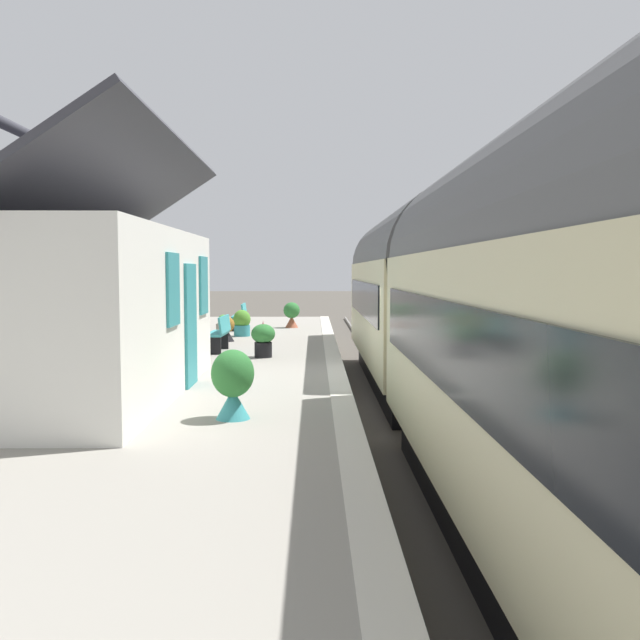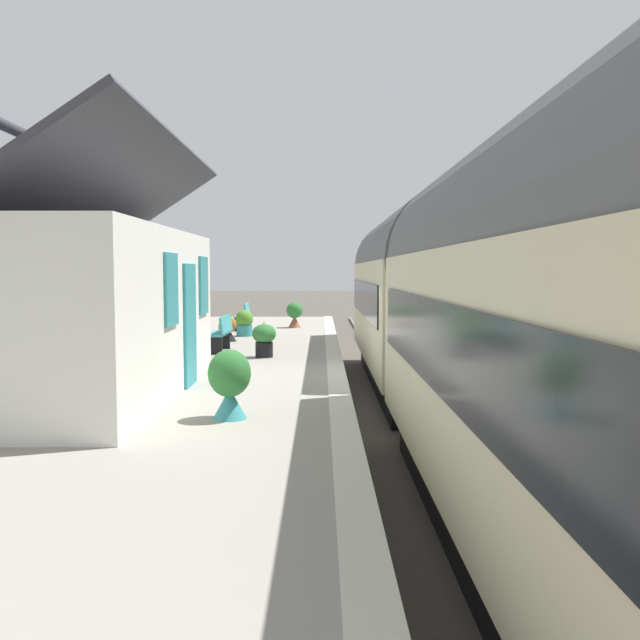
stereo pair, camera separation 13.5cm
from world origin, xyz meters
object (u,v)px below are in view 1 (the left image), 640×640
object	(u,v)px
planter_by_door	(292,314)
planter_edge_near	(233,382)
tree_distant	(32,229)
planter_corner_building	(263,338)
planter_bench_right	(223,325)
bench_near_building	(220,332)
planter_under_sign	(242,323)
planter_edge_far	(227,329)
station_building	(55,305)
train	(465,306)
bench_platform_end	(241,316)

from	to	relation	value
planter_by_door	planter_edge_near	size ratio (longest dim) A/B	0.95
tree_distant	planter_corner_building	bearing A→B (deg)	-134.85
planter_by_door	tree_distant	bearing A→B (deg)	85.70
planter_bench_right	tree_distant	world-z (taller)	tree_distant
bench_near_building	planter_under_sign	xyz separation A→B (m)	(3.95, -0.12, -0.07)
planter_edge_far	tree_distant	xyz separation A→B (m)	(5.29, 7.56, 3.11)
station_building	bench_near_building	size ratio (longest dim) A/B	4.91
planter_bench_right	planter_edge_near	size ratio (longest dim) A/B	0.94
train	planter_corner_building	xyz separation A→B (m)	(4.19, 3.68, -0.96)
bench_platform_end	planter_by_door	xyz separation A→B (m)	(0.79, -1.69, -0.00)
station_building	planter_by_door	size ratio (longest dim) A/B	7.85
planter_edge_far	planter_edge_near	bearing A→B (deg)	-172.21
planter_under_sign	bench_platform_end	bearing A→B (deg)	7.22
bench_platform_end	tree_distant	size ratio (longest dim) A/B	0.21
bench_near_building	bench_platform_end	xyz separation A→B (m)	(6.23, 0.17, 0.00)
planter_under_sign	planter_corner_building	world-z (taller)	planter_corner_building
station_building	planter_edge_near	xyz separation A→B (m)	(-1.74, -3.00, -0.95)
bench_near_building	planter_edge_far	distance (m)	2.43
planter_edge_far	train	bearing A→B (deg)	-147.19
planter_by_door	planter_under_sign	world-z (taller)	planter_by_door
planter_by_door	train	bearing A→B (deg)	-164.97
planter_corner_building	bench_platform_end	bearing A→B (deg)	10.17
station_building	tree_distant	bearing A→B (deg)	23.69
planter_corner_building	planter_bench_right	world-z (taller)	planter_corner_building
planter_under_sign	tree_distant	distance (m)	9.20
planter_by_door	tree_distant	size ratio (longest dim) A/B	0.13
train	tree_distant	xyz separation A→B (m)	(12.99, 12.52, 2.06)
planter_edge_far	bench_platform_end	bearing A→B (deg)	0.49
planter_by_door	planter_under_sign	bearing A→B (deg)	155.45
planter_under_sign	tree_distant	world-z (taller)	tree_distant
station_building	planter_corner_building	world-z (taller)	station_building
station_building	planter_bench_right	xyz separation A→B (m)	(10.37, -1.24, -1.15)
train	planter_by_door	xyz separation A→B (m)	(12.29, 3.30, -0.93)
planter_edge_near	tree_distant	distance (m)	17.90
planter_edge_near	tree_distant	world-z (taller)	tree_distant
bench_near_building	planter_under_sign	bearing A→B (deg)	-1.69
planter_by_door	planter_under_sign	distance (m)	3.38
bench_near_building	bench_platform_end	bearing A→B (deg)	1.59
planter_under_sign	planter_bench_right	xyz separation A→B (m)	(0.65, 0.66, -0.11)
bench_near_building	planter_under_sign	distance (m)	3.95
planter_under_sign	planter_edge_near	distance (m)	11.51
station_building	planter_under_sign	xyz separation A→B (m)	(9.72, -1.90, -1.04)
train	planter_corner_building	world-z (taller)	train
bench_near_building	tree_distant	size ratio (longest dim) A/B	0.21
planter_under_sign	planter_bench_right	size ratio (longest dim) A/B	0.92
bench_near_building	bench_platform_end	world-z (taller)	same
station_building	planter_edge_near	world-z (taller)	station_building
tree_distant	planter_by_door	bearing A→B (deg)	-94.30
train	planter_corner_building	distance (m)	5.66
planter_under_sign	planter_edge_near	xyz separation A→B (m)	(-11.46, -1.10, 0.09)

